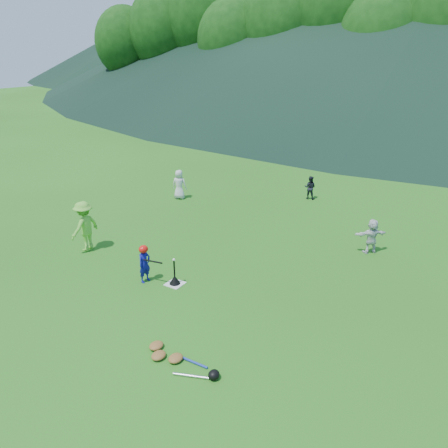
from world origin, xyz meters
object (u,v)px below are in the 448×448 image
(adult_coach, at_px, (85,226))
(batting_tee, at_px, (175,280))
(equipment_pile, at_px, (175,358))
(fielder_d, at_px, (372,236))
(fielder_a, at_px, (179,184))
(batter_child, at_px, (145,264))
(fielder_b, at_px, (310,188))
(home_plate, at_px, (175,284))

(adult_coach, distance_m, batting_tee, 3.78)
(batting_tee, bearing_deg, equipment_pile, -51.76)
(fielder_d, bearing_deg, fielder_a, -48.68)
(batter_child, relative_size, adult_coach, 0.66)
(fielder_a, height_order, fielder_d, fielder_a)
(batter_child, height_order, batting_tee, batter_child)
(fielder_a, bearing_deg, fielder_b, -164.74)
(fielder_a, bearing_deg, adult_coach, 79.54)
(equipment_pile, bearing_deg, batting_tee, 128.24)
(home_plate, height_order, adult_coach, adult_coach)
(home_plate, relative_size, fielder_d, 0.41)
(adult_coach, xyz_separation_m, equipment_pile, (5.66, -2.73, -0.73))
(fielder_b, relative_size, fielder_d, 0.89)
(home_plate, relative_size, fielder_b, 0.46)
(batting_tee, height_order, equipment_pile, batting_tee)
(batter_child, height_order, adult_coach, adult_coach)
(fielder_b, distance_m, batting_tee, 8.73)
(batting_tee, bearing_deg, fielder_b, 87.62)
(fielder_d, xyz_separation_m, equipment_pile, (-1.99, -7.28, -0.49))
(adult_coach, bearing_deg, batting_tee, 83.29)
(adult_coach, bearing_deg, equipment_pile, 61.51)
(home_plate, bearing_deg, batting_tee, 0.00)
(fielder_a, distance_m, batting_tee, 7.25)
(fielder_d, distance_m, batting_tee, 6.23)
(fielder_a, xyz_separation_m, fielder_d, (8.23, -1.01, -0.07))
(batter_child, relative_size, equipment_pile, 0.58)
(equipment_pile, bearing_deg, batter_child, 141.46)
(fielder_a, height_order, batting_tee, fielder_a)
(home_plate, xyz_separation_m, fielder_a, (-4.30, 5.82, 0.61))
(batter_child, height_order, fielder_a, fielder_a)
(equipment_pile, bearing_deg, home_plate, 128.24)
(fielder_d, height_order, equipment_pile, fielder_d)
(batter_child, height_order, fielder_d, fielder_d)
(fielder_d, height_order, batting_tee, fielder_d)
(batter_child, bearing_deg, batting_tee, -62.92)
(home_plate, distance_m, fielder_b, 8.73)
(batter_child, distance_m, adult_coach, 2.99)
(adult_coach, relative_size, fielder_a, 1.29)
(home_plate, distance_m, fielder_d, 6.24)
(adult_coach, xyz_separation_m, batting_tee, (3.71, -0.26, -0.67))
(fielder_d, bearing_deg, equipment_pile, 33.05)
(fielder_d, distance_m, equipment_pile, 7.56)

